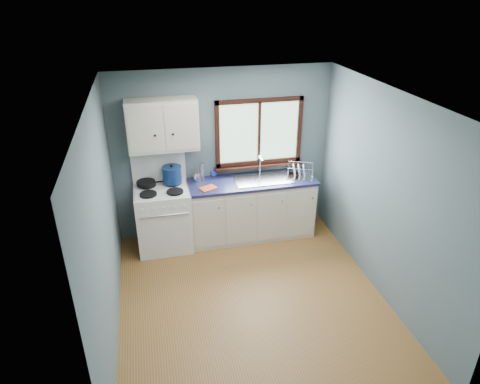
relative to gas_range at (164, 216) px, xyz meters
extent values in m
cube|color=#8F5E2D|center=(0.95, -1.47, -0.50)|extent=(3.20, 3.60, 0.02)
cube|color=white|center=(0.95, -1.47, 2.02)|extent=(3.20, 3.60, 0.02)
cube|color=slate|center=(0.95, 0.34, 0.76)|extent=(3.20, 0.02, 2.50)
cube|color=slate|center=(0.95, -3.28, 0.76)|extent=(3.20, 0.02, 2.50)
cube|color=slate|center=(-0.66, -1.47, 0.76)|extent=(0.02, 3.60, 2.50)
cube|color=slate|center=(2.56, -1.47, 0.76)|extent=(0.02, 3.60, 2.50)
cube|color=white|center=(0.00, -0.01, -0.03)|extent=(0.76, 0.65, 0.92)
cube|color=white|center=(0.00, 0.30, 0.65)|extent=(0.76, 0.05, 0.44)
cube|color=silver|center=(0.00, -0.01, 0.43)|extent=(0.72, 0.59, 0.01)
cylinder|color=black|center=(-0.18, -0.16, 0.45)|extent=(0.23, 0.23, 0.03)
cylinder|color=black|center=(0.18, -0.16, 0.45)|extent=(0.23, 0.23, 0.03)
cylinder|color=black|center=(-0.18, 0.14, 0.45)|extent=(0.23, 0.23, 0.03)
cylinder|color=black|center=(0.18, 0.14, 0.45)|extent=(0.23, 0.23, 0.03)
cylinder|color=silver|center=(0.00, -0.35, 0.21)|extent=(0.66, 0.02, 0.02)
cube|color=silver|center=(0.00, -0.33, -0.09)|extent=(0.66, 0.01, 0.55)
cube|color=beige|center=(1.31, 0.02, -0.05)|extent=(1.85, 0.60, 0.88)
cube|color=black|center=(1.31, 0.04, -0.45)|extent=(1.85, 0.54, 0.08)
cube|color=#16183A|center=(1.31, 0.02, 0.41)|extent=(1.89, 0.64, 0.04)
cube|color=silver|center=(1.49, 0.02, 0.43)|extent=(0.84, 0.46, 0.01)
cube|color=silver|center=(1.29, 0.02, 0.36)|extent=(0.36, 0.40, 0.14)
cube|color=silver|center=(1.69, 0.02, 0.36)|extent=(0.36, 0.40, 0.14)
cylinder|color=silver|center=(1.49, 0.22, 0.57)|extent=(0.02, 0.02, 0.28)
cylinder|color=silver|center=(1.49, 0.15, 0.70)|extent=(0.02, 0.16, 0.02)
sphere|color=silver|center=(1.49, 0.22, 0.71)|extent=(0.04, 0.04, 0.04)
cube|color=#9EC6A8|center=(1.49, 0.32, 1.06)|extent=(1.22, 0.01, 0.92)
cube|color=black|center=(1.49, 0.30, 1.53)|extent=(1.30, 0.05, 0.06)
cube|color=black|center=(1.49, 0.30, 0.59)|extent=(1.30, 0.05, 0.06)
cube|color=black|center=(0.87, 0.30, 1.06)|extent=(0.06, 0.05, 1.00)
cube|color=black|center=(2.10, 0.30, 1.06)|extent=(0.06, 0.05, 1.00)
cube|color=black|center=(1.49, 0.30, 1.06)|extent=(0.03, 0.05, 0.92)
cube|color=black|center=(1.49, 0.27, 0.54)|extent=(1.36, 0.10, 0.03)
cube|color=beige|center=(0.10, 0.16, 1.31)|extent=(0.95, 0.32, 0.70)
cube|color=beige|center=(-0.14, -0.01, 1.31)|extent=(0.44, 0.01, 0.62)
cube|color=beige|center=(0.34, -0.01, 1.31)|extent=(0.44, 0.01, 0.62)
sphere|color=black|center=(-0.02, -0.02, 1.23)|extent=(0.03, 0.03, 0.03)
sphere|color=black|center=(0.22, -0.02, 1.23)|extent=(0.03, 0.03, 0.03)
cylinder|color=black|center=(-0.20, 0.13, 0.49)|extent=(0.26, 0.26, 0.05)
cube|color=black|center=(-0.01, 0.12, 0.49)|extent=(0.15, 0.03, 0.02)
cylinder|color=#0E2351|center=(0.17, 0.13, 0.58)|extent=(0.34, 0.34, 0.23)
cylinder|color=#0E2351|center=(0.17, 0.13, 0.70)|extent=(0.35, 0.35, 0.02)
sphere|color=black|center=(0.17, 0.13, 0.72)|extent=(0.05, 0.05, 0.04)
cylinder|color=silver|center=(0.53, 0.16, 0.49)|extent=(0.11, 0.11, 0.13)
cylinder|color=silver|center=(0.55, 0.17, 0.63)|extent=(0.01, 0.01, 0.20)
cylinder|color=silver|center=(0.51, 0.18, 0.65)|extent=(0.01, 0.01, 0.23)
cylinder|color=silver|center=(0.53, 0.15, 0.62)|extent=(0.01, 0.01, 0.18)
cylinder|color=silver|center=(0.61, 0.19, 0.56)|extent=(0.08, 0.08, 0.27)
imported|color=#2731DC|center=(0.80, 0.26, 0.55)|extent=(0.09, 0.09, 0.24)
cube|color=#E25428|center=(0.65, -0.12, 0.43)|extent=(0.27, 0.24, 0.02)
cube|color=silver|center=(2.04, -0.01, 0.43)|extent=(0.46, 0.41, 0.01)
cylinder|color=silver|center=(1.83, -0.07, 0.52)|extent=(0.01, 0.01, 0.18)
cylinder|color=silver|center=(2.16, -0.21, 0.52)|extent=(0.01, 0.01, 0.18)
cylinder|color=silver|center=(1.93, 0.18, 0.52)|extent=(0.01, 0.01, 0.18)
cylinder|color=silver|center=(2.26, 0.05, 0.52)|extent=(0.01, 0.01, 0.18)
cylinder|color=silver|center=(1.99, -0.14, 0.61)|extent=(0.34, 0.14, 0.01)
cylinder|color=silver|center=(2.09, 0.11, 0.61)|extent=(0.34, 0.14, 0.01)
cylinder|color=white|center=(1.96, 0.02, 0.53)|extent=(0.12, 0.20, 0.20)
cylinder|color=white|center=(2.03, -0.01, 0.53)|extent=(0.12, 0.20, 0.20)
cylinder|color=white|center=(2.09, -0.03, 0.53)|extent=(0.12, 0.20, 0.20)
camera|label=1|loc=(-0.11, -5.47, 3.05)|focal=32.00mm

